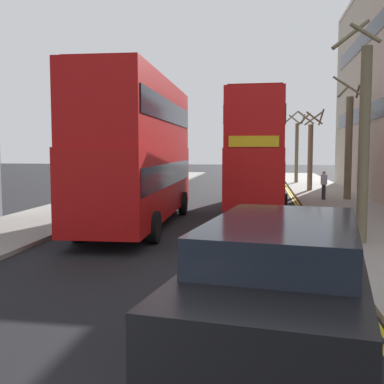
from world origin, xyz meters
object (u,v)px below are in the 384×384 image
taxi_minivan (280,310)px  pedestrian_far (324,185)px  double_decker_bus_away (139,148)px  double_decker_bus_oncoming (259,148)px

taxi_minivan → pedestrian_far: 22.07m
taxi_minivan → pedestrian_far: bearing=81.6°
double_decker_bus_away → pedestrian_far: double_decker_bus_away is taller
double_decker_bus_away → pedestrian_far: size_ratio=6.71×
double_decker_bus_oncoming → pedestrian_far: (3.64, 2.98, -2.04)m
double_decker_bus_oncoming → taxi_minivan: bearing=-88.8°
double_decker_bus_oncoming → pedestrian_far: size_ratio=6.71×
taxi_minivan → double_decker_bus_away: bearing=112.0°
double_decker_bus_away → pedestrian_far: bearing=49.8°
double_decker_bus_oncoming → taxi_minivan: double_decker_bus_oncoming is taller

